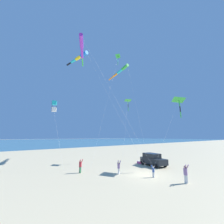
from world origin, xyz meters
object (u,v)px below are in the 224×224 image
(person_child_grey_jacket, at_px, (80,165))
(kite_windsock_white_trailing, at_px, (79,57))
(person_child_green_jacket, at_px, (153,171))
(person_adult_flyer, at_px, (186,173))
(kite_delta_green_low_center, at_px, (128,101))
(parked_car, at_px, (153,159))
(cooler_box, at_px, (139,162))
(kite_delta_long_streamer_left, at_px, (118,56))
(kite_windsock_checkered_midright, at_px, (120,71))
(kite_box_rainbow_low_near, at_px, (54,106))
(kite_delta_magenta_far_left, at_px, (179,100))
(person_bystander_far, at_px, (119,167))
(kite_windsock_black_fish_shape, at_px, (82,48))

(person_child_grey_jacket, distance_m, kite_windsock_white_trailing, 23.27)
(person_child_green_jacket, relative_size, person_child_grey_jacket, 0.77)
(person_adult_flyer, xyz_separation_m, kite_delta_green_low_center, (12.18, -5.17, 10.43))
(parked_car, distance_m, cooler_box, 2.74)
(cooler_box, bearing_deg, person_child_green_jacket, 139.39)
(kite_delta_green_low_center, xyz_separation_m, kite_delta_long_streamer_left, (0.47, 2.12, 8.73))
(parked_car, relative_size, kite_windsock_checkered_midright, 0.22)
(parked_car, height_order, kite_box_rainbow_low_near, kite_box_rainbow_low_near)
(kite_delta_long_streamer_left, distance_m, kite_windsock_white_trailing, 8.96)
(kite_windsock_checkered_midright, bearing_deg, kite_delta_long_streamer_left, 131.59)
(kite_delta_magenta_far_left, distance_m, kite_delta_long_streamer_left, 14.51)
(cooler_box, distance_m, kite_windsock_checkered_midright, 21.15)
(person_bystander_far, distance_m, kite_windsock_black_fish_shape, 17.03)
(person_child_green_jacket, distance_m, kite_box_rainbow_low_near, 16.44)
(person_adult_flyer, xyz_separation_m, kite_windsock_checkered_midright, (16.71, -7.63, 19.01))
(person_child_green_jacket, bearing_deg, kite_delta_magenta_far_left, -93.10)
(kite_windsock_white_trailing, bearing_deg, person_child_grey_jacket, 156.63)
(person_bystander_far, bearing_deg, kite_delta_green_low_center, -55.18)
(kite_delta_magenta_far_left, relative_size, kite_delta_long_streamer_left, 0.51)
(person_bystander_far, relative_size, kite_windsock_checkered_midright, 0.08)
(parked_car, relative_size, kite_windsock_white_trailing, 0.21)
(parked_car, distance_m, kite_windsock_white_trailing, 25.34)
(person_adult_flyer, xyz_separation_m, kite_windsock_white_trailing, (20.25, 1.48, 20.59))
(kite_windsock_black_fish_shape, distance_m, kite_windsock_white_trailing, 11.54)
(parked_car, relative_size, person_child_green_jacket, 3.61)
(person_adult_flyer, xyz_separation_m, person_child_green_jacket, (3.32, 0.51, -0.29))
(kite_windsock_white_trailing, bearing_deg, kite_delta_magenta_far_left, -155.28)
(kite_windsock_black_fish_shape, xyz_separation_m, kite_box_rainbow_low_near, (4.86, 1.67, -8.03))
(parked_car, height_order, kite_delta_green_low_center, kite_delta_green_low_center)
(kite_delta_magenta_far_left, height_order, kite_box_rainbow_low_near, kite_delta_magenta_far_left)
(kite_box_rainbow_low_near, bearing_deg, kite_windsock_white_trailing, -52.77)
(kite_windsock_black_fish_shape, bearing_deg, kite_delta_long_streamer_left, -77.62)
(kite_delta_magenta_far_left, bearing_deg, cooler_box, 12.56)
(kite_delta_magenta_far_left, bearing_deg, person_bystander_far, 66.34)
(parked_car, xyz_separation_m, kite_windsock_black_fish_shape, (3.56, 11.16, 16.12))
(kite_windsock_black_fish_shape, relative_size, kite_windsock_white_trailing, 0.79)
(person_adult_flyer, distance_m, kite_windsock_white_trailing, 28.92)
(kite_delta_magenta_far_left, bearing_deg, kite_windsock_checkered_midright, -4.71)
(person_child_grey_jacket, bearing_deg, kite_delta_long_streamer_left, -75.84)
(person_adult_flyer, distance_m, kite_delta_magenta_far_left, 11.43)
(parked_car, bearing_deg, cooler_box, 3.14)
(person_bystander_far, bearing_deg, person_child_green_jacket, -151.12)
(kite_windsock_white_trailing, bearing_deg, kite_windsock_checkered_midright, -111.27)
(person_child_grey_jacket, bearing_deg, parked_car, -107.13)
(kite_box_rainbow_low_near, bearing_deg, parked_car, -123.30)
(kite_windsock_checkered_midright, xyz_separation_m, kite_box_rainbow_low_near, (-1.19, 15.33, -10.96))
(cooler_box, distance_m, kite_box_rainbow_low_near, 16.50)
(kite_box_rainbow_low_near, bearing_deg, kite_windsock_checkered_midright, -85.56)
(cooler_box, height_order, kite_delta_magenta_far_left, kite_delta_magenta_far_left)
(kite_box_rainbow_low_near, bearing_deg, kite_delta_magenta_far_left, -131.54)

